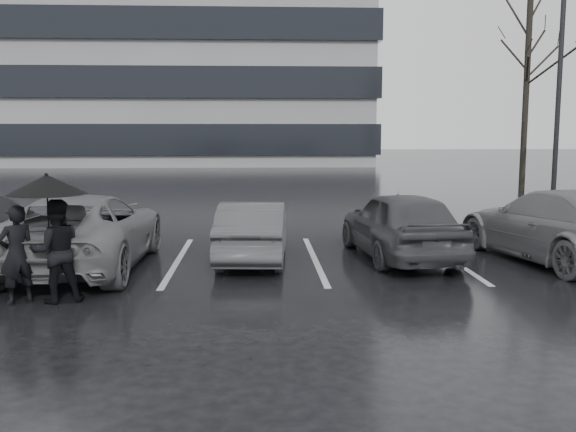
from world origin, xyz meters
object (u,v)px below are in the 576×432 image
at_px(pedestrian_right, 56,251).
at_px(car_main, 400,224).
at_px(car_west_a, 253,231).
at_px(tree_north, 526,93).
at_px(car_west_b, 83,231).
at_px(car_east, 559,225).
at_px(lamp_post, 559,91).
at_px(pedestrian_left, 17,254).

bearing_deg(pedestrian_right, car_main, -172.80).
height_order(car_west_a, tree_north, tree_north).
relative_size(car_west_b, car_east, 1.01).
xyz_separation_m(car_east, tree_north, (5.52, 15.00, 3.51)).
distance_m(car_main, pedestrian_right, 6.78).
distance_m(pedestrian_right, lamp_post, 14.82).
bearing_deg(pedestrian_left, car_west_b, -135.57).
xyz_separation_m(pedestrian_left, tree_north, (15.24, 17.66, 3.49)).
bearing_deg(pedestrian_left, pedestrian_right, 144.20).
height_order(car_west_a, car_east, car_east).
bearing_deg(pedestrian_right, tree_north, -149.86).
bearing_deg(tree_north, car_west_a, -128.70).
relative_size(car_main, pedestrian_left, 2.77).
height_order(car_main, car_east, car_east).
height_order(car_west_b, lamp_post, lamp_post).
height_order(pedestrian_left, tree_north, tree_north).
distance_m(car_east, pedestrian_left, 10.08).
relative_size(pedestrian_right, lamp_post, 0.19).
height_order(car_west_a, car_west_b, car_west_b).
distance_m(pedestrian_left, lamp_post, 15.31).
bearing_deg(car_west_b, car_main, -173.93).
xyz_separation_m(car_west_a, lamp_post, (8.77, 5.44, 3.15)).
xyz_separation_m(car_west_b, pedestrian_left, (-0.31, -2.55, 0.04)).
bearing_deg(lamp_post, pedestrian_left, -145.34).
xyz_separation_m(car_main, car_west_a, (-3.03, -0.04, -0.11)).
bearing_deg(car_west_a, pedestrian_right, 49.17).
bearing_deg(tree_north, pedestrian_right, -129.74).
relative_size(car_west_b, tree_north, 0.61).
distance_m(car_west_a, pedestrian_right, 4.29).
distance_m(pedestrian_right, tree_north, 23.18).
bearing_deg(car_east, car_west_a, -15.67).
height_order(car_main, tree_north, tree_north).
distance_m(lamp_post, tree_north, 9.58).
relative_size(car_east, lamp_post, 0.62).
distance_m(car_west_b, pedestrian_left, 2.57).
xyz_separation_m(car_main, pedestrian_right, (-6.02, -3.11, 0.08)).
relative_size(car_main, car_east, 0.82).
relative_size(car_west_a, lamp_post, 0.45).
bearing_deg(car_west_a, lamp_post, -144.75).
relative_size(pedestrian_left, pedestrian_right, 0.95).
bearing_deg(tree_north, pedestrian_left, -130.80).
bearing_deg(lamp_post, tree_north, 72.41).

